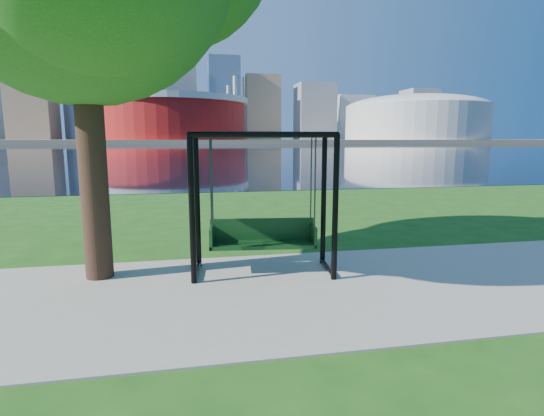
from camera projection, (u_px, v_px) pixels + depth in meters
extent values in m
plane|color=#1E5114|center=(259.00, 282.00, 6.94)|extent=(900.00, 900.00, 0.00)
cube|color=#9E937F|center=(264.00, 292.00, 6.45)|extent=(120.00, 4.00, 0.03)
cube|color=black|center=(193.00, 148.00, 105.76)|extent=(900.00, 180.00, 0.02)
cube|color=#937F60|center=(190.00, 141.00, 303.25)|extent=(900.00, 228.00, 2.00)
cylinder|color=maroon|center=(171.00, 119.00, 230.65)|extent=(80.00, 80.00, 22.00)
cylinder|color=silver|center=(171.00, 101.00, 229.13)|extent=(83.00, 83.00, 3.00)
cylinder|color=silver|center=(228.00, 113.00, 254.45)|extent=(2.00, 2.00, 32.00)
cylinder|color=silver|center=(113.00, 111.00, 242.06)|extent=(2.00, 2.00, 32.00)
cylinder|color=silver|center=(100.00, 106.00, 205.24)|extent=(2.00, 2.00, 32.00)
cylinder|color=silver|center=(235.00, 108.00, 217.64)|extent=(2.00, 2.00, 32.00)
cylinder|color=beige|center=(415.00, 123.00, 258.11)|extent=(84.00, 84.00, 20.00)
ellipsoid|color=beige|center=(416.00, 108.00, 256.67)|extent=(84.00, 84.00, 15.12)
cube|color=#998466|center=(29.00, 70.00, 271.38)|extent=(26.00, 26.00, 88.00)
cube|color=slate|center=(88.00, 72.00, 300.69)|extent=(30.00, 24.00, 95.00)
cube|color=gray|center=(129.00, 86.00, 288.81)|extent=(24.00, 24.00, 72.00)
cube|color=silver|center=(175.00, 86.00, 322.88)|extent=(32.00, 28.00, 80.00)
cube|color=slate|center=(224.00, 99.00, 307.02)|extent=(22.00, 22.00, 58.00)
cube|color=#998466|center=(261.00, 108.00, 328.00)|extent=(26.00, 26.00, 48.00)
cube|color=gray|center=(315.00, 112.00, 326.33)|extent=(28.00, 24.00, 42.00)
cube|color=silver|center=(352.00, 118.00, 358.56)|extent=(30.00, 26.00, 36.00)
cube|color=gray|center=(418.00, 115.00, 348.28)|extent=(24.00, 24.00, 40.00)
cube|color=#998466|center=(451.00, 121.00, 370.98)|extent=(26.00, 26.00, 32.00)
cylinder|color=black|center=(192.00, 212.00, 6.63)|extent=(0.10, 0.10, 2.39)
cylinder|color=black|center=(335.00, 210.00, 6.82)|extent=(0.10, 0.10, 2.39)
cylinder|color=black|center=(197.00, 203.00, 7.55)|extent=(0.10, 0.10, 2.39)
cylinder|color=black|center=(324.00, 201.00, 7.74)|extent=(0.10, 0.10, 2.39)
cylinder|color=black|center=(264.00, 134.00, 6.53)|extent=(2.28, 0.34, 0.09)
cylinder|color=black|center=(261.00, 135.00, 7.45)|extent=(2.28, 0.34, 0.09)
cylinder|color=black|center=(193.00, 135.00, 6.90)|extent=(0.20, 0.94, 0.09)
cylinder|color=black|center=(197.00, 271.00, 7.27)|extent=(0.18, 0.94, 0.07)
cylinder|color=black|center=(331.00, 135.00, 7.08)|extent=(0.20, 0.94, 0.09)
cylinder|color=black|center=(328.00, 268.00, 7.45)|extent=(0.18, 0.94, 0.07)
cube|color=black|center=(263.00, 245.00, 7.29)|extent=(1.86, 0.66, 0.06)
cube|color=black|center=(262.00, 229.00, 7.45)|extent=(1.81, 0.25, 0.39)
cube|color=black|center=(211.00, 238.00, 7.20)|extent=(0.10, 0.47, 0.35)
cube|color=black|center=(313.00, 236.00, 7.34)|extent=(0.10, 0.47, 0.35)
cylinder|color=#313136|center=(211.00, 185.00, 6.86)|extent=(0.03, 0.03, 1.50)
cylinder|color=#313136|center=(315.00, 184.00, 7.00)|extent=(0.03, 0.03, 1.50)
cylinder|color=#313136|center=(212.00, 183.00, 7.24)|extent=(0.03, 0.03, 1.50)
cylinder|color=#313136|center=(311.00, 182.00, 7.38)|extent=(0.03, 0.03, 1.50)
cylinder|color=black|center=(91.00, 145.00, 6.78)|extent=(0.44, 0.44, 4.44)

